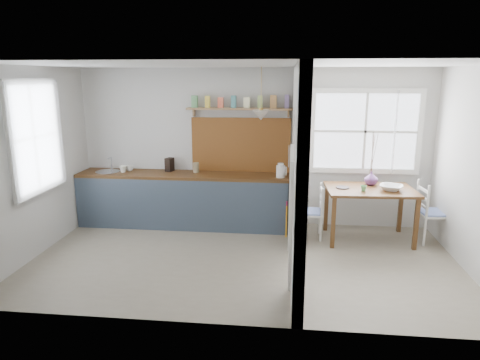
# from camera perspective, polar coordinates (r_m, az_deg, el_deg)

# --- Properties ---
(floor) EXTENTS (5.80, 3.20, 0.01)m
(floor) POSITION_cam_1_polar(r_m,az_deg,el_deg) (5.99, 0.46, -10.57)
(floor) COLOR gray
(floor) RESTS_ON ground
(ceiling) EXTENTS (5.80, 3.20, 0.01)m
(ceiling) POSITION_cam_1_polar(r_m,az_deg,el_deg) (5.47, 0.51, 15.15)
(ceiling) COLOR beige
(ceiling) RESTS_ON walls
(walls) EXTENTS (5.81, 3.21, 2.60)m
(walls) POSITION_cam_1_polar(r_m,az_deg,el_deg) (5.58, 0.49, 1.69)
(walls) COLOR beige
(walls) RESTS_ON floor
(partition) EXTENTS (0.12, 3.20, 2.60)m
(partition) POSITION_cam_1_polar(r_m,az_deg,el_deg) (5.59, 7.72, 3.16)
(partition) COLOR beige
(partition) RESTS_ON floor
(kitchen_window) EXTENTS (0.10, 1.16, 1.50)m
(kitchen_window) POSITION_cam_1_polar(r_m,az_deg,el_deg) (6.47, -25.82, 5.12)
(kitchen_window) COLOR white
(kitchen_window) RESTS_ON walls
(nook_window) EXTENTS (1.76, 0.10, 1.30)m
(nook_window) POSITION_cam_1_polar(r_m,az_deg,el_deg) (7.16, 16.35, 6.21)
(nook_window) COLOR white
(nook_window) RESTS_ON walls
(counter) EXTENTS (3.50, 0.60, 0.90)m
(counter) POSITION_cam_1_polar(r_m,az_deg,el_deg) (7.25, -7.41, -2.51)
(counter) COLOR #55341E
(counter) RESTS_ON floor
(sink) EXTENTS (0.40, 0.40, 0.02)m
(sink) POSITION_cam_1_polar(r_m,az_deg,el_deg) (7.53, -17.23, 1.00)
(sink) COLOR silver
(sink) RESTS_ON counter
(backsplash) EXTENTS (1.65, 0.03, 0.90)m
(backsplash) POSITION_cam_1_polar(r_m,az_deg,el_deg) (7.14, 0.10, 4.71)
(backsplash) COLOR brown
(backsplash) RESTS_ON walls
(shelf) EXTENTS (1.75, 0.20, 0.21)m
(shelf) POSITION_cam_1_polar(r_m,az_deg,el_deg) (6.98, 0.03, 9.92)
(shelf) COLOR #99714C
(shelf) RESTS_ON walls
(pendant_lamp) EXTENTS (0.26, 0.26, 0.16)m
(pendant_lamp) POSITION_cam_1_polar(r_m,az_deg,el_deg) (6.62, 2.80, 8.62)
(pendant_lamp) COLOR silver
(pendant_lamp) RESTS_ON ceiling
(utensil_rail) EXTENTS (0.02, 0.50, 0.02)m
(utensil_rail) POSITION_cam_1_polar(r_m,az_deg,el_deg) (6.42, 6.74, 4.52)
(utensil_rail) COLOR silver
(utensil_rail) RESTS_ON partition
(dining_table) EXTENTS (1.34, 0.93, 0.81)m
(dining_table) POSITION_cam_1_polar(r_m,az_deg,el_deg) (6.85, 16.77, -4.39)
(dining_table) COLOR #55341E
(dining_table) RESTS_ON floor
(chair_left) EXTENTS (0.39, 0.39, 0.84)m
(chair_left) POSITION_cam_1_polar(r_m,az_deg,el_deg) (6.73, 9.24, -4.16)
(chair_left) COLOR silver
(chair_left) RESTS_ON floor
(chair_right) EXTENTS (0.46, 0.46, 0.93)m
(chair_right) POSITION_cam_1_polar(r_m,az_deg,el_deg) (7.09, 24.44, -3.93)
(chair_right) COLOR silver
(chair_right) RESTS_ON floor
(kettle) EXTENTS (0.22, 0.20, 0.23)m
(kettle) POSITION_cam_1_polar(r_m,az_deg,el_deg) (6.79, 5.44, 1.29)
(kettle) COLOR white
(kettle) RESTS_ON counter
(mug_a) EXTENTS (0.15, 0.15, 0.11)m
(mug_a) POSITION_cam_1_polar(r_m,az_deg,el_deg) (7.40, -15.34, 1.42)
(mug_a) COLOR silver
(mug_a) RESTS_ON counter
(mug_b) EXTENTS (0.13, 0.13, 0.09)m
(mug_b) POSITION_cam_1_polar(r_m,az_deg,el_deg) (7.47, -14.50, 1.52)
(mug_b) COLOR silver
(mug_b) RESTS_ON counter
(knife_block) EXTENTS (0.15, 0.17, 0.23)m
(knife_block) POSITION_cam_1_polar(r_m,az_deg,el_deg) (7.30, -9.38, 2.04)
(knife_block) COLOR black
(knife_block) RESTS_ON counter
(jar) EXTENTS (0.11, 0.11, 0.16)m
(jar) POSITION_cam_1_polar(r_m,az_deg,el_deg) (7.16, -5.88, 1.66)
(jar) COLOR #93825B
(jar) RESTS_ON counter
(towel_magenta) EXTENTS (0.02, 0.03, 0.58)m
(towel_magenta) POSITION_cam_1_polar(r_m,az_deg,el_deg) (6.78, 6.20, -5.21)
(towel_magenta) COLOR #BA2655
(towel_magenta) RESTS_ON counter
(towel_orange) EXTENTS (0.02, 0.03, 0.51)m
(towel_orange) POSITION_cam_1_polar(r_m,az_deg,el_deg) (6.73, 6.20, -5.58)
(towel_orange) COLOR #F2A31C
(towel_orange) RESTS_ON counter
(bowl) EXTENTS (0.43, 0.43, 0.08)m
(bowl) POSITION_cam_1_polar(r_m,az_deg,el_deg) (6.72, 19.51, -0.96)
(bowl) COLOR white
(bowl) RESTS_ON dining_table
(table_cup) EXTENTS (0.11, 0.11, 0.08)m
(table_cup) POSITION_cam_1_polar(r_m,az_deg,el_deg) (6.55, 16.15, -1.07)
(table_cup) COLOR #5BA762
(table_cup) RESTS_ON dining_table
(plate) EXTENTS (0.22, 0.22, 0.02)m
(plate) POSITION_cam_1_polar(r_m,az_deg,el_deg) (6.65, 13.50, -0.97)
(plate) COLOR black
(plate) RESTS_ON dining_table
(vase) EXTENTS (0.25, 0.25, 0.21)m
(vase) POSITION_cam_1_polar(r_m,az_deg,el_deg) (6.94, 17.09, 0.23)
(vase) COLOR #663879
(vase) RESTS_ON dining_table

